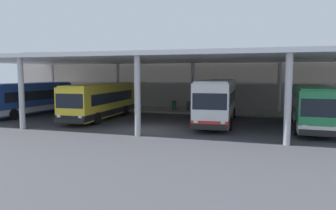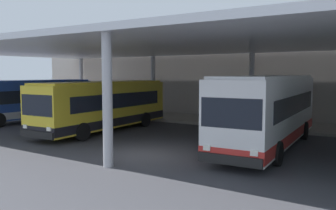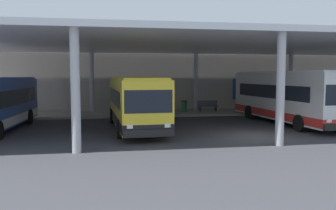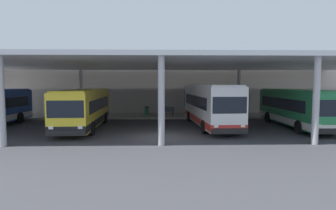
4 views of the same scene
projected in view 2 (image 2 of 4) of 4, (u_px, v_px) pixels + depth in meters
ground_plane at (146, 155)px, 16.17m from camera, size 200.00×200.00×0.00m
platform_kerb at (242, 123)px, 25.95m from camera, size 42.00×4.50×0.18m
station_building_facade at (258, 76)px, 28.37m from camera, size 48.00×1.60×6.94m
canopy_shelter at (203, 45)px, 20.28m from camera, size 40.00×17.00×5.55m
bus_nearest_bay at (29, 100)px, 27.52m from camera, size 3.02×10.62×3.17m
bus_second_bay at (104, 105)px, 22.69m from camera, size 3.06×10.64×3.17m
bus_middle_bay at (269, 111)px, 17.65m from camera, size 3.18×11.46×3.57m
bench_waiting at (251, 116)px, 25.60m from camera, size 1.80×0.45×0.92m
trash_bin at (221, 114)px, 26.45m from camera, size 0.52×0.52×0.98m
banner_sign at (280, 99)px, 23.52m from camera, size 0.70×0.12×3.20m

